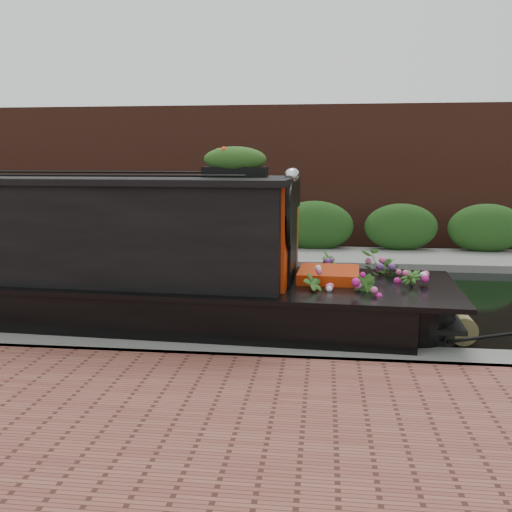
# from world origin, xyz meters

# --- Properties ---
(ground) EXTENTS (80.00, 80.00, 0.00)m
(ground) POSITION_xyz_m (0.00, 0.00, 0.00)
(ground) COLOR black
(ground) RESTS_ON ground
(near_bank_coping) EXTENTS (40.00, 0.60, 0.50)m
(near_bank_coping) POSITION_xyz_m (0.00, -3.30, 0.00)
(near_bank_coping) COLOR slate
(near_bank_coping) RESTS_ON ground
(far_bank_path) EXTENTS (40.00, 2.40, 0.34)m
(far_bank_path) POSITION_xyz_m (0.00, 4.20, 0.00)
(far_bank_path) COLOR slate
(far_bank_path) RESTS_ON ground
(far_hedge) EXTENTS (40.00, 1.10, 2.80)m
(far_hedge) POSITION_xyz_m (0.00, 5.10, 0.00)
(far_hedge) COLOR #204818
(far_hedge) RESTS_ON ground
(far_brick_wall) EXTENTS (40.00, 1.00, 8.00)m
(far_brick_wall) POSITION_xyz_m (0.00, 7.20, 0.00)
(far_brick_wall) COLOR #51271B
(far_brick_wall) RESTS_ON ground
(narrowboat) EXTENTS (12.47, 2.76, 2.90)m
(narrowboat) POSITION_xyz_m (-2.33, -1.99, 0.86)
(narrowboat) COLOR black
(narrowboat) RESTS_ON ground
(rope_fender) EXTENTS (0.39, 0.36, 0.39)m
(rope_fender) POSITION_xyz_m (4.27, -1.99, 0.19)
(rope_fender) COLOR olive
(rope_fender) RESTS_ON ground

